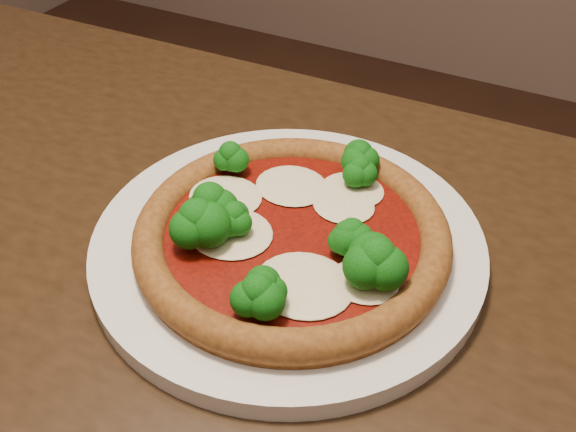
% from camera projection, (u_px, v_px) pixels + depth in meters
% --- Properties ---
extents(dining_table, '(1.27, 0.77, 0.75)m').
position_uv_depth(dining_table, '(182.00, 356.00, 0.60)').
color(dining_table, black).
rests_on(dining_table, floor).
extents(plate, '(0.34, 0.34, 0.02)m').
position_uv_depth(plate, '(288.00, 243.00, 0.56)').
color(plate, silver).
rests_on(plate, dining_table).
extents(pizza, '(0.26, 0.26, 0.06)m').
position_uv_depth(pizza, '(290.00, 232.00, 0.53)').
color(pizza, brown).
rests_on(pizza, plate).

